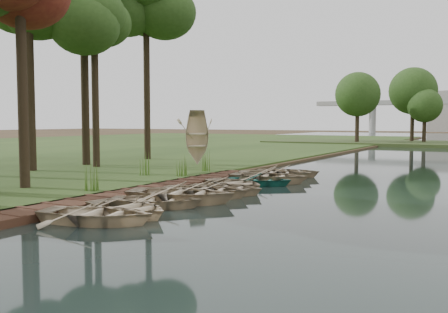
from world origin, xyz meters
The scene contains 22 objects.
ground centered at (0.00, 0.00, 0.00)m, with size 300.00×300.00×0.00m, color #3D2F1D.
boardwalk centered at (-1.60, 0.00, 0.15)m, with size 1.60×16.00×0.30m, color #382115.
far_trees centered at (4.67, 50.00, 6.43)m, with size 45.60×5.60×8.80m.
building_b centered at (-5.00, 145.00, 6.00)m, with size 8.00×8.00×12.00m, color #A5A5A0.
rowboat_0 centered at (0.83, -5.81, 0.41)m, with size 2.48×3.47×0.72m, color #C0AB8B.
rowboat_1 centered at (0.83, -4.46, 0.39)m, with size 2.36×3.31×0.69m, color #C0AB8B.
rowboat_2 centered at (0.73, -2.85, 0.38)m, with size 2.28×3.19×0.66m, color #C0AB8B.
rowboat_3 centered at (0.88, -1.56, 0.46)m, with size 2.86×4.00×0.83m, color #C0AB8B.
rowboat_4 centered at (0.95, -0.01, 0.41)m, with size 2.49×3.49×0.72m, color #C0AB8B.
rowboat_5 centered at (1.23, 1.10, 0.38)m, with size 2.25×3.16×0.65m, color #C0AB8B.
rowboat_6 centered at (0.83, 2.61, 0.39)m, with size 2.33×3.26×0.68m, color #C0AB8B.
rowboat_7 centered at (1.22, 4.33, 0.36)m, with size 2.14×3.00×0.62m, color #2B786A.
rowboat_8 centered at (1.21, 5.39, 0.44)m, with size 2.68×3.76×0.78m, color #C0AB8B.
rowboat_9 centered at (0.90, 6.91, 0.44)m, with size 2.66×3.73×0.77m, color #C0AB8B.
rowboat_10 centered at (1.02, 8.33, 0.40)m, with size 2.41×3.37×0.70m, color #C0AB8B.
stored_rowboat centered at (-5.77, 9.90, 0.65)m, with size 2.44×3.42×0.71m, color #C0AB8B.
tree_4 centered at (-10.25, 5.77, 9.01)m, with size 3.96×3.96×10.51m.
tree_6 centered at (-11.50, 12.29, 10.98)m, with size 4.51×4.51×12.75m.
reeds_0 centered at (-2.96, -2.07, 0.82)m, with size 0.60×0.60×1.04m, color #3F661E.
reeds_1 centered at (-2.83, 4.05, 0.78)m, with size 0.60×0.60×0.97m, color #3F661E.
reeds_2 centered at (-4.71, 3.47, 0.86)m, with size 0.60×0.60×1.12m, color #3F661E.
reeds_3 centered at (-3.16, 6.82, 0.81)m, with size 0.60×0.60×1.01m, color #3F661E.
Camera 1 is at (11.05, -16.45, 3.00)m, focal length 40.00 mm.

